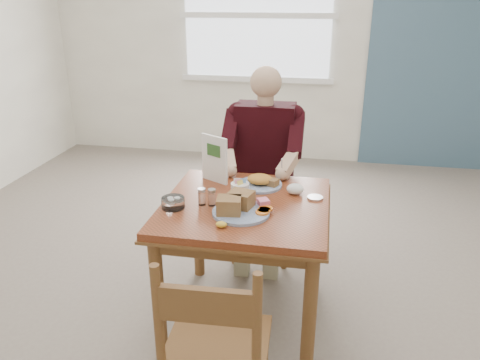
% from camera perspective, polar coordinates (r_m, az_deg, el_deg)
% --- Properties ---
extents(floor, '(6.00, 6.00, 0.00)m').
position_cam_1_polar(floor, '(2.96, 0.60, -16.10)').
color(floor, '#70625B').
rests_on(floor, ground).
extents(wall_back, '(5.50, 0.00, 5.50)m').
position_cam_1_polar(wall_back, '(5.33, 6.58, 17.16)').
color(wall_back, white).
rests_on(wall_back, ground).
extents(accent_panel, '(1.60, 0.02, 2.80)m').
position_cam_1_polar(accent_panel, '(5.43, 24.29, 15.55)').
color(accent_panel, '#41627A').
rests_on(accent_panel, ground).
extents(lemon_wedge, '(0.06, 0.05, 0.03)m').
position_cam_1_polar(lemon_wedge, '(2.31, -2.29, -5.43)').
color(lemon_wedge, yellow).
rests_on(lemon_wedge, table).
extents(napkin, '(0.10, 0.08, 0.06)m').
position_cam_1_polar(napkin, '(2.69, 6.74, -1.09)').
color(napkin, white).
rests_on(napkin, table).
extents(metal_dish, '(0.11, 0.11, 0.01)m').
position_cam_1_polar(metal_dish, '(2.65, 9.14, -2.14)').
color(metal_dish, silver).
rests_on(metal_dish, table).
extents(window, '(1.72, 0.04, 1.42)m').
position_cam_1_polar(window, '(5.34, 2.11, 19.43)').
color(window, white).
rests_on(window, wall_back).
extents(table, '(0.92, 0.92, 0.75)m').
position_cam_1_polar(table, '(2.62, 0.66, -5.01)').
color(table, brown).
rests_on(table, ground).
extents(chair_far, '(0.42, 0.42, 0.95)m').
position_cam_1_polar(chair_far, '(3.40, 2.99, -1.46)').
color(chair_far, brown).
rests_on(chair_far, ground).
extents(chair_near, '(0.44, 0.44, 0.95)m').
position_cam_1_polar(chair_near, '(2.01, -3.04, -20.14)').
color(chair_near, brown).
rests_on(chair_near, ground).
extents(diner, '(0.53, 0.56, 1.39)m').
position_cam_1_polar(diner, '(3.20, 2.88, 3.39)').
color(diner, gray).
rests_on(diner, chair_far).
extents(near_plate, '(0.32, 0.31, 0.10)m').
position_cam_1_polar(near_plate, '(2.44, -0.10, -3.24)').
color(near_plate, white).
rests_on(near_plate, table).
extents(far_plate, '(0.35, 0.35, 0.07)m').
position_cam_1_polar(far_plate, '(2.79, 2.55, -0.21)').
color(far_plate, white).
rests_on(far_plate, table).
extents(caddy, '(0.13, 0.13, 0.08)m').
position_cam_1_polar(caddy, '(2.69, -0.00, -0.93)').
color(caddy, white).
rests_on(caddy, table).
extents(shakers, '(0.10, 0.04, 0.09)m').
position_cam_1_polar(shakers, '(2.53, -4.07, -2.06)').
color(shakers, white).
rests_on(shakers, table).
extents(creamer, '(0.14, 0.14, 0.06)m').
position_cam_1_polar(creamer, '(2.53, -8.16, -2.74)').
color(creamer, white).
rests_on(creamer, table).
extents(menu, '(0.18, 0.11, 0.29)m').
position_cam_1_polar(menu, '(2.81, -3.14, 2.61)').
color(menu, white).
rests_on(menu, table).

